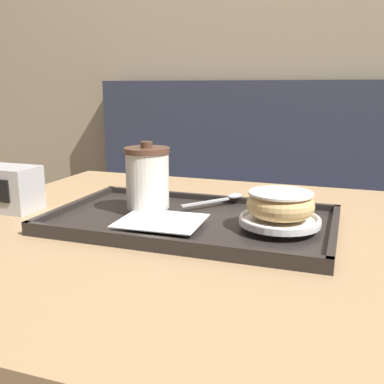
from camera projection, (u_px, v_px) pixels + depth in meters
The scene contains 10 objects.
wall_behind at pixel (278, 27), 1.72m from camera, with size 8.00×0.05×2.40m.
booth_bench at pixel (281, 267), 1.69m from camera, with size 1.59×0.44×1.00m.
cafe_table at pixel (175, 315), 0.86m from camera, with size 0.92×0.89×0.72m.
serving_tray at pixel (192, 222), 0.83m from camera, with size 0.52×0.31×0.02m.
napkin_paper at pixel (161, 221), 0.78m from camera, with size 0.15×0.13×0.00m.
coffee_cup_front at pixel (147, 177), 0.86m from camera, with size 0.09×0.09×0.13m.
plate_with_chocolate_donut at pixel (280, 220), 0.76m from camera, with size 0.14×0.14×0.01m.
donut_chocolate_glazed at pixel (280, 204), 0.76m from camera, with size 0.11×0.11×0.04m.
spoon at pixel (226, 198), 0.93m from camera, with size 0.10×0.13×0.01m.
napkin_dispenser at pixel (9, 189), 0.93m from camera, with size 0.12×0.08×0.09m.
Camera 1 is at (0.29, -0.73, 0.98)m, focal length 42.00 mm.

